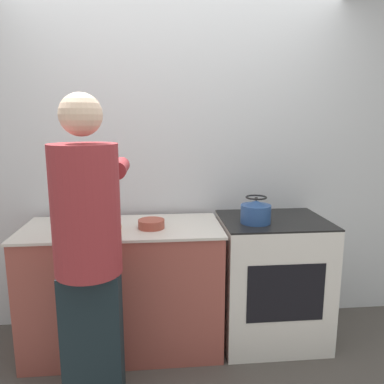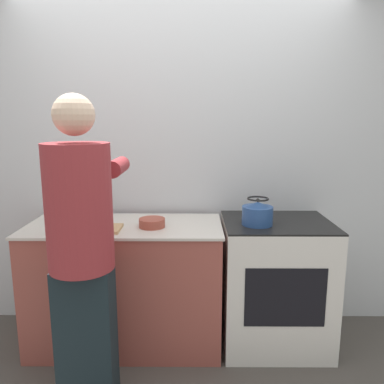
{
  "view_description": "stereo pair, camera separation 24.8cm",
  "coord_description": "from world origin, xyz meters",
  "px_view_note": "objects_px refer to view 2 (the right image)",
  "views": [
    {
      "loc": [
        -0.15,
        -2.21,
        1.62
      ],
      "look_at": [
        0.09,
        0.21,
        1.15
      ],
      "focal_mm": 35.0,
      "sensor_mm": 36.0,
      "label": 1
    },
    {
      "loc": [
        0.1,
        -2.22,
        1.62
      ],
      "look_at": [
        0.09,
        0.21,
        1.15
      ],
      "focal_mm": 35.0,
      "sensor_mm": 36.0,
      "label": 2
    }
  ],
  "objects_px": {
    "knife": "(92,227)",
    "bowl_prep": "(152,223)",
    "oven": "(275,283)",
    "kettle": "(257,213)",
    "cutting_board": "(96,229)",
    "canister_jar": "(91,208)",
    "person": "(82,244)"
  },
  "relations": [
    {
      "from": "knife",
      "to": "bowl_prep",
      "type": "relative_size",
      "value": 1.46
    },
    {
      "from": "oven",
      "to": "kettle",
      "type": "distance_m",
      "value": 0.57
    },
    {
      "from": "cutting_board",
      "to": "bowl_prep",
      "type": "distance_m",
      "value": 0.37
    },
    {
      "from": "bowl_prep",
      "to": "canister_jar",
      "type": "bearing_deg",
      "value": 158.03
    },
    {
      "from": "oven",
      "to": "cutting_board",
      "type": "xyz_separation_m",
      "value": [
        -1.24,
        -0.14,
        0.45
      ]
    },
    {
      "from": "oven",
      "to": "canister_jar",
      "type": "distance_m",
      "value": 1.45
    },
    {
      "from": "kettle",
      "to": "bowl_prep",
      "type": "distance_m",
      "value": 0.72
    },
    {
      "from": "cutting_board",
      "to": "kettle",
      "type": "xyz_separation_m",
      "value": [
        1.08,
        0.06,
        0.09
      ]
    },
    {
      "from": "oven",
      "to": "cutting_board",
      "type": "distance_m",
      "value": 1.32
    },
    {
      "from": "oven",
      "to": "bowl_prep",
      "type": "distance_m",
      "value": 0.99
    },
    {
      "from": "bowl_prep",
      "to": "cutting_board",
      "type": "bearing_deg",
      "value": -168.75
    },
    {
      "from": "oven",
      "to": "bowl_prep",
      "type": "xyz_separation_m",
      "value": [
        -0.87,
        -0.07,
        0.47
      ]
    },
    {
      "from": "canister_jar",
      "to": "oven",
      "type": "bearing_deg",
      "value": -5.01
    },
    {
      "from": "oven",
      "to": "bowl_prep",
      "type": "height_order",
      "value": "bowl_prep"
    },
    {
      "from": "person",
      "to": "canister_jar",
      "type": "relative_size",
      "value": 9.7
    },
    {
      "from": "person",
      "to": "knife",
      "type": "distance_m",
      "value": 0.45
    },
    {
      "from": "person",
      "to": "kettle",
      "type": "bearing_deg",
      "value": 25.81
    },
    {
      "from": "cutting_board",
      "to": "knife",
      "type": "bearing_deg",
      "value": 171.66
    },
    {
      "from": "canister_jar",
      "to": "knife",
      "type": "bearing_deg",
      "value": -73.43
    },
    {
      "from": "knife",
      "to": "kettle",
      "type": "distance_m",
      "value": 1.11
    },
    {
      "from": "knife",
      "to": "kettle",
      "type": "height_order",
      "value": "kettle"
    },
    {
      "from": "person",
      "to": "kettle",
      "type": "distance_m",
      "value": 1.16
    },
    {
      "from": "kettle",
      "to": "canister_jar",
      "type": "distance_m",
      "value": 1.2
    },
    {
      "from": "cutting_board",
      "to": "knife",
      "type": "xyz_separation_m",
      "value": [
        -0.03,
        0.0,
        0.01
      ]
    },
    {
      "from": "cutting_board",
      "to": "canister_jar",
      "type": "xyz_separation_m",
      "value": [
        -0.1,
        0.26,
        0.08
      ]
    },
    {
      "from": "knife",
      "to": "canister_jar",
      "type": "distance_m",
      "value": 0.28
    },
    {
      "from": "kettle",
      "to": "cutting_board",
      "type": "bearing_deg",
      "value": -176.9
    },
    {
      "from": "person",
      "to": "canister_jar",
      "type": "bearing_deg",
      "value": 101.29
    },
    {
      "from": "person",
      "to": "kettle",
      "type": "height_order",
      "value": "person"
    },
    {
      "from": "cutting_board",
      "to": "person",
      "type": "bearing_deg",
      "value": -85.07
    },
    {
      "from": "cutting_board",
      "to": "kettle",
      "type": "distance_m",
      "value": 1.08
    },
    {
      "from": "oven",
      "to": "bowl_prep",
      "type": "relative_size",
      "value": 5.17
    }
  ]
}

